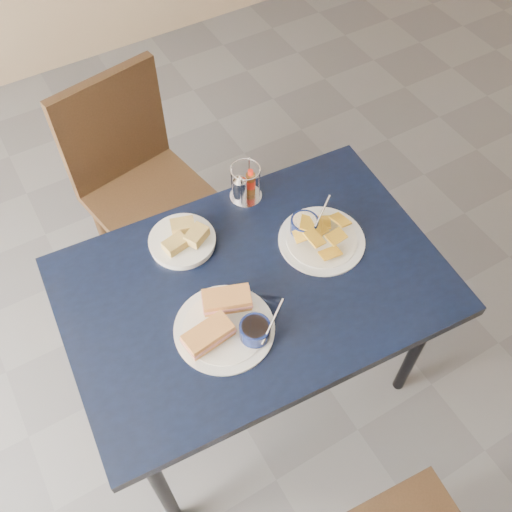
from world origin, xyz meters
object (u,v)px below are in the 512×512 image
dining_table (254,294)px  condiment_caddy (244,185)px  bread_basket (183,240)px  sandwich_plate (227,324)px  chair_far (138,171)px  plantain_plate (316,234)px

dining_table → condiment_caddy: size_ratio=8.91×
dining_table → bread_basket: (-0.12, 0.24, 0.09)m
condiment_caddy → bread_basket: bearing=-164.1°
sandwich_plate → condiment_caddy: 0.51m
sandwich_plate → condiment_caddy: size_ratio=2.29×
chair_far → bread_basket: (-0.05, -0.58, 0.23)m
dining_table → bread_basket: bearing=116.3°
plantain_plate → dining_table: bearing=-169.3°
dining_table → condiment_caddy: condiment_caddy is taller
chair_far → plantain_plate: size_ratio=3.37×
chair_far → dining_table: bearing=-85.3°
dining_table → chair_far: (-0.07, 0.82, -0.14)m
sandwich_plate → dining_table: bearing=33.3°
sandwich_plate → plantain_plate: bearing=19.7°
plantain_plate → condiment_caddy: size_ratio=2.05×
dining_table → plantain_plate: plantain_plate is taller
sandwich_plate → plantain_plate: size_ratio=1.12×
sandwich_plate → bread_basket: size_ratio=1.48×
plantain_plate → bread_basket: (-0.38, 0.19, 0.00)m
chair_far → plantain_plate: bearing=-67.1°
dining_table → sandwich_plate: 0.20m
plantain_plate → condiment_caddy: bearing=112.1°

